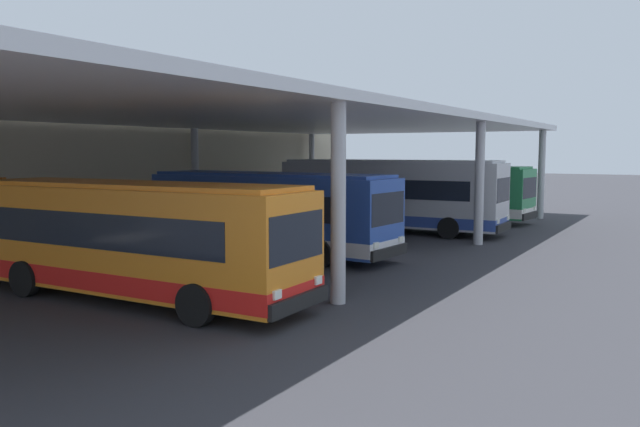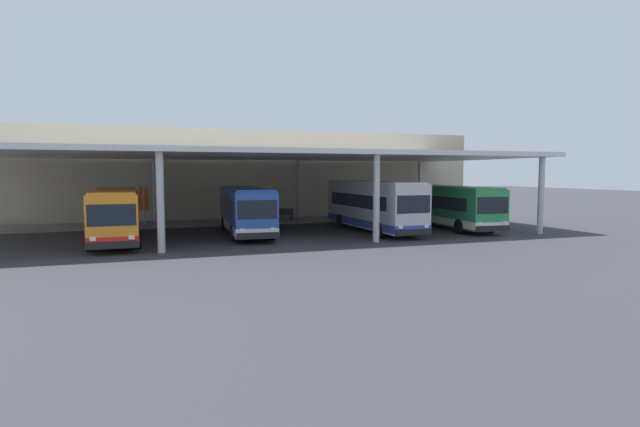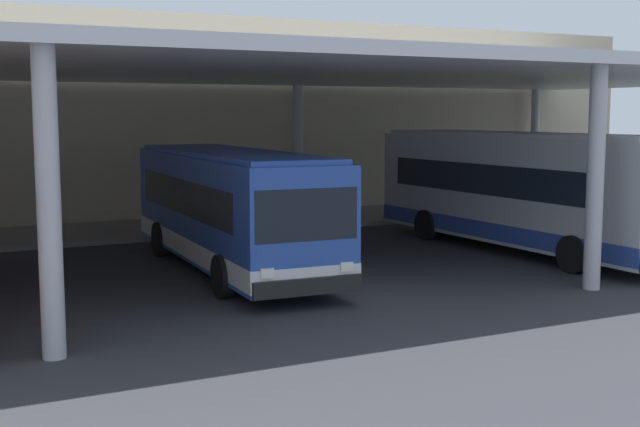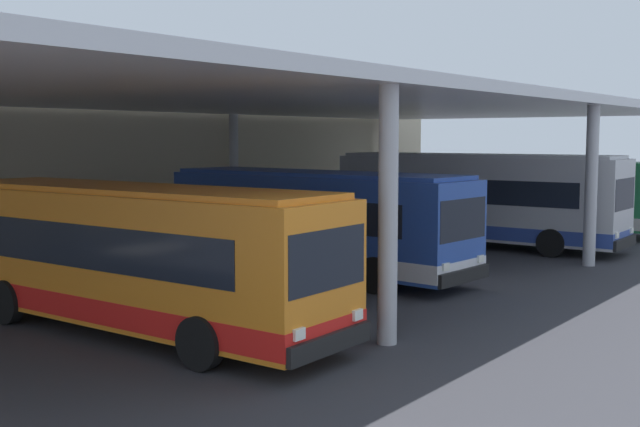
{
  "view_description": "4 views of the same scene",
  "coord_description": "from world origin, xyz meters",
  "views": [
    {
      "loc": [
        -20.51,
        -10.52,
        3.99
      ],
      "look_at": [
        2.09,
        2.98,
        1.41
      ],
      "focal_mm": 35.61,
      "sensor_mm": 36.0,
      "label": 1
    },
    {
      "loc": [
        -6.84,
        -29.63,
        4.17
      ],
      "look_at": [
        4.22,
        2.19,
        1.41
      ],
      "focal_mm": 28.09,
      "sensor_mm": 36.0,
      "label": 2
    },
    {
      "loc": [
        -8.49,
        -16.89,
        4.14
      ],
      "look_at": [
        1.63,
        2.75,
        1.5
      ],
      "focal_mm": 47.0,
      "sensor_mm": 36.0,
      "label": 3
    },
    {
      "loc": [
        -19.5,
        -10.94,
        4.21
      ],
      "look_at": [
        0.81,
        4.55,
        1.73
      ],
      "focal_mm": 44.04,
      "sensor_mm": 36.0,
      "label": 4
    }
  ],
  "objects": [
    {
      "name": "bus_second_bay",
      "position": [
        -0.56,
        3.71,
        1.66
      ],
      "size": [
        3.13,
        10.65,
        3.17
      ],
      "color": "#284CA8",
      "rests_on": "ground"
    },
    {
      "name": "station_building_facade",
      "position": [
        0.0,
        15.0,
        3.97
      ],
      "size": [
        48.0,
        1.6,
        7.94
      ],
      "primitive_type": "cube",
      "color": "#C1B293",
      "rests_on": "ground"
    },
    {
      "name": "canopy_shelter",
      "position": [
        0.0,
        5.5,
        5.31
      ],
      "size": [
        40.0,
        17.0,
        5.55
      ],
      "color": "silver",
      "rests_on": "ground"
    },
    {
      "name": "ground_plane",
      "position": [
        0.0,
        0.0,
        0.0
      ],
      "size": [
        200.0,
        200.0,
        0.0
      ],
      "primitive_type": "plane",
      "color": "#333338"
    },
    {
      "name": "platform_kerb",
      "position": [
        0.0,
        11.75,
        0.09
      ],
      "size": [
        42.0,
        4.5,
        0.18
      ],
      "primitive_type": "cube",
      "color": "gray",
      "rests_on": "ground"
    },
    {
      "name": "bus_middle_bay",
      "position": [
        8.38,
        2.68,
        1.84
      ],
      "size": [
        2.86,
        11.37,
        3.57
      ],
      "color": "#B7B7BC",
      "rests_on": "ground"
    },
    {
      "name": "bus_nearest_bay",
      "position": [
        -8.63,
        2.46,
        1.66
      ],
      "size": [
        2.9,
        10.59,
        3.17
      ],
      "color": "orange",
      "rests_on": "ground"
    },
    {
      "name": "trash_bin",
      "position": [
        1.54,
        12.06,
        0.68
      ],
      "size": [
        0.52,
        0.52,
        0.98
      ],
      "color": "maroon",
      "rests_on": "platform_kerb"
    },
    {
      "name": "bus_far_bay",
      "position": [
        14.74,
        2.42,
        1.66
      ],
      "size": [
        3.27,
        10.68,
        3.17
      ],
      "color": "#28844C",
      "rests_on": "ground"
    },
    {
      "name": "bench_waiting",
      "position": [
        4.24,
        11.82,
        0.66
      ],
      "size": [
        1.8,
        0.45,
        0.92
      ],
      "color": "#383D47",
      "rests_on": "platform_kerb"
    }
  ]
}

